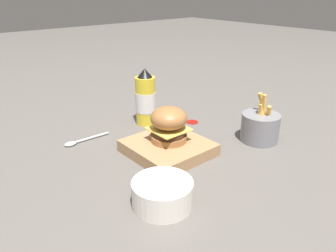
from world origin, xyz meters
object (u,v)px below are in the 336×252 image
object	(u,v)px
fries_basket	(260,127)
side_bowl	(162,193)
serving_board	(168,148)
spoon	(79,141)
burger	(169,124)
ketchup_bottle	(146,99)

from	to	relation	value
fries_basket	side_bowl	world-z (taller)	fries_basket
serving_board	side_bowl	world-z (taller)	side_bowl
side_bowl	spoon	world-z (taller)	side_bowl
burger	spoon	xyz separation A→B (m)	(0.17, -0.22, -0.08)
side_bowl	serving_board	bearing A→B (deg)	-133.06
burger	ketchup_bottle	xyz separation A→B (m)	(-0.07, -0.21, 0.00)
serving_board	ketchup_bottle	distance (m)	0.24
ketchup_bottle	spoon	size ratio (longest dim) A/B	1.32
serving_board	spoon	xyz separation A→B (m)	(0.16, -0.22, -0.01)
burger	serving_board	bearing A→B (deg)	39.51
fries_basket	burger	bearing A→B (deg)	-25.55
burger	ketchup_bottle	distance (m)	0.22
burger	spoon	world-z (taller)	burger
burger	side_bowl	bearing A→B (deg)	46.57
serving_board	burger	size ratio (longest dim) A/B	2.04
ketchup_bottle	side_bowl	distance (m)	0.47
serving_board	side_bowl	size ratio (longest dim) A/B	1.59
fries_basket	spoon	bearing A→B (deg)	-38.12
ketchup_bottle	spoon	distance (m)	0.26
ketchup_bottle	side_bowl	xyz separation A→B (m)	(0.25, 0.39, -0.06)
serving_board	fries_basket	distance (m)	0.29
serving_board	ketchup_bottle	xyz separation A→B (m)	(-0.08, -0.22, 0.07)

